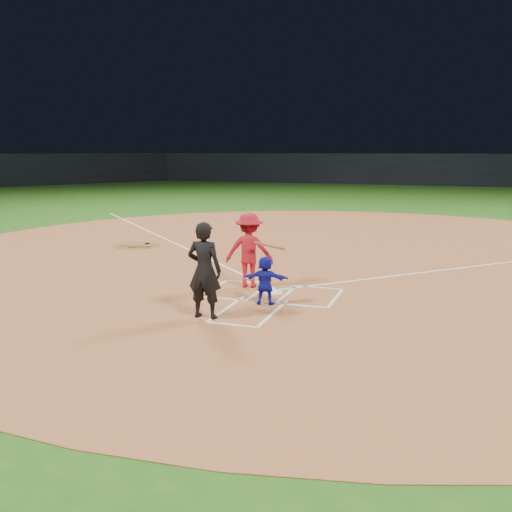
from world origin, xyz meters
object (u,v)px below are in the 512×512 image
(catcher, at_px, (265,280))
(batter_at_plate, at_px, (249,250))
(home_plate, at_px, (273,293))
(on_deck_circle, at_px, (137,246))
(umpire, at_px, (204,270))

(catcher, bearing_deg, batter_at_plate, -65.54)
(home_plate, height_order, catcher, catcher)
(on_deck_circle, xyz_separation_m, batter_at_plate, (6.14, -4.73, 0.96))
(home_plate, bearing_deg, umpire, 73.95)
(umpire, xyz_separation_m, batter_at_plate, (-0.05, 2.94, -0.06))
(home_plate, bearing_deg, batter_at_plate, -29.26)
(on_deck_circle, distance_m, umpire, 9.90)
(batter_at_plate, bearing_deg, home_plate, -29.26)
(home_plate, xyz_separation_m, umpire, (-0.72, -2.50, 1.02))
(catcher, bearing_deg, umpire, 51.49)
(catcher, height_order, batter_at_plate, batter_at_plate)
(home_plate, xyz_separation_m, on_deck_circle, (-6.91, 5.16, -0.00))
(on_deck_circle, relative_size, umpire, 0.83)
(on_deck_circle, height_order, catcher, catcher)
(home_plate, height_order, batter_at_plate, batter_at_plate)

